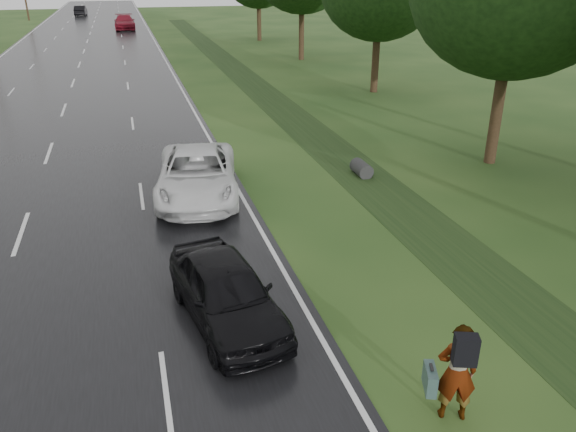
% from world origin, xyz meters
% --- Properties ---
extents(road, '(14.00, 180.00, 0.04)m').
position_xyz_m(road, '(0.00, 45.00, 0.02)').
color(road, black).
rests_on(road, ground).
extents(edge_stripe_east, '(0.12, 180.00, 0.01)m').
position_xyz_m(edge_stripe_east, '(6.75, 45.00, 0.04)').
color(edge_stripe_east, silver).
rests_on(edge_stripe_east, road).
extents(center_line, '(0.12, 180.00, 0.01)m').
position_xyz_m(center_line, '(0.00, 45.00, 0.04)').
color(center_line, silver).
rests_on(center_line, road).
extents(drainage_ditch, '(2.20, 120.00, 0.56)m').
position_xyz_m(drainage_ditch, '(11.50, 18.71, 0.04)').
color(drainage_ditch, black).
rests_on(drainage_ditch, ground).
extents(pedestrian, '(0.91, 0.94, 1.88)m').
position_xyz_m(pedestrian, '(8.17, -1.86, 0.97)').
color(pedestrian, '#A5998C').
rests_on(pedestrian, ground).
extents(white_pickup, '(3.36, 5.89, 1.55)m').
position_xyz_m(white_pickup, '(5.36, 9.50, 0.81)').
color(white_pickup, silver).
rests_on(white_pickup, road).
extents(dark_sedan, '(2.38, 4.46, 1.44)m').
position_xyz_m(dark_sedan, '(5.00, 2.00, 0.76)').
color(dark_sedan, black).
rests_on(dark_sedan, road).
extents(far_car_red, '(2.41, 5.92, 1.72)m').
position_xyz_m(far_car_red, '(4.04, 67.22, 0.90)').
color(far_car_red, maroon).
rests_on(far_car_red, road).
extents(far_car_dark, '(1.83, 4.75, 1.54)m').
position_xyz_m(far_car_dark, '(-2.25, 91.06, 0.81)').
color(far_car_dark, black).
rests_on(far_car_dark, road).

